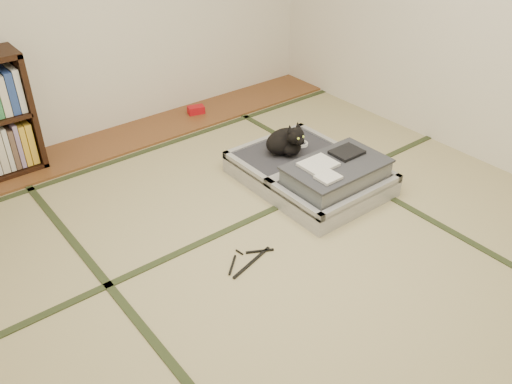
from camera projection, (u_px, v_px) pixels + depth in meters
floor at (284, 252)px, 3.39m from camera, size 4.50×4.50×0.00m
wood_strip at (134, 136)px, 4.70m from camera, size 4.00×0.50×0.02m
red_item at (196, 110)px, 5.04m from camera, size 0.17×0.13×0.07m
room_shell at (293, 15)px, 2.59m from camera, size 4.50×4.50×4.50m
tatami_borders at (237, 215)px, 3.71m from camera, size 4.00×4.50×0.01m
suitcase at (314, 173)px, 3.97m from camera, size 0.81×1.08×0.32m
cat at (287, 141)px, 4.07m from camera, size 0.36×0.36×0.29m
cable_coil at (301, 144)px, 4.24m from camera, size 0.11×0.11×0.03m
hanger at (249, 260)px, 3.31m from camera, size 0.36×0.21×0.01m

